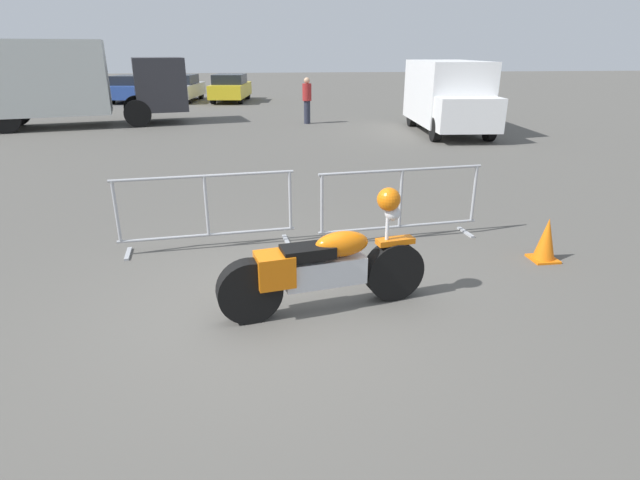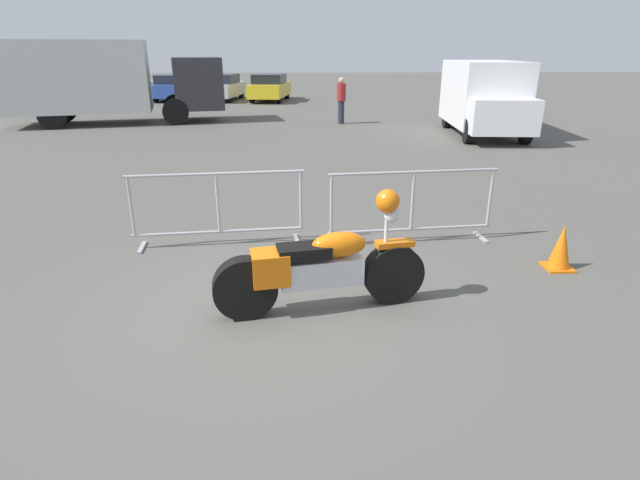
{
  "view_description": "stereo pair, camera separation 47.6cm",
  "coord_description": "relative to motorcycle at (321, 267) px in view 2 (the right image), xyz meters",
  "views": [
    {
      "loc": [
        -0.11,
        -4.91,
        2.65
      ],
      "look_at": [
        0.57,
        0.29,
        0.65
      ],
      "focal_mm": 28.0,
      "sensor_mm": 36.0,
      "label": 1
    },
    {
      "loc": [
        0.37,
        -4.95,
        2.65
      ],
      "look_at": [
        0.57,
        0.29,
        0.65
      ],
      "focal_mm": 28.0,
      "sensor_mm": 36.0,
      "label": 2
    }
  ],
  "objects": [
    {
      "name": "box_truck",
      "position": [
        -7.5,
        14.85,
        1.14
      ],
      "size": [
        8.01,
        3.89,
        2.98
      ],
      "rotation": [
        0.0,
        0.0,
        0.22
      ],
      "color": "silver",
      "rests_on": "ground"
    },
    {
      "name": "motorcycle",
      "position": [
        0.0,
        0.0,
        0.0
      ],
      "size": [
        2.3,
        0.61,
        1.3
      ],
      "rotation": [
        0.0,
        0.0,
        0.19
      ],
      "color": "black",
      "rests_on": "ground"
    },
    {
      "name": "delivery_van",
      "position": [
        5.82,
        11.88,
        0.74
      ],
      "size": [
        2.34,
        5.14,
        2.31
      ],
      "rotation": [
        0.0,
        0.0,
        -1.65
      ],
      "color": "white",
      "rests_on": "ground"
    },
    {
      "name": "parked_car_yellow",
      "position": [
        -1.87,
        23.77,
        0.23
      ],
      "size": [
        2.24,
        4.39,
        1.43
      ],
      "rotation": [
        0.0,
        0.0,
        1.44
      ],
      "color": "yellow",
      "rests_on": "ground"
    },
    {
      "name": "ground_plane",
      "position": [
        -0.57,
        0.11,
        -0.5
      ],
      "size": [
        120.0,
        120.0,
        0.0
      ],
      "primitive_type": "plane",
      "color": "#54514C"
    },
    {
      "name": "parked_car_blue",
      "position": [
        -7.17,
        24.43,
        0.2
      ],
      "size": [
        2.15,
        4.21,
        1.37
      ],
      "rotation": [
        0.0,
        0.0,
        1.44
      ],
      "color": "#284799",
      "rests_on": "ground"
    },
    {
      "name": "planter_island",
      "position": [
        7.9,
        17.28,
        -0.1
      ],
      "size": [
        3.33,
        3.33,
        1.1
      ],
      "color": "#ADA89E",
      "rests_on": "ground"
    },
    {
      "name": "traffic_cone",
      "position": [
        3.11,
        0.96,
        -0.21
      ],
      "size": [
        0.34,
        0.34,
        0.59
      ],
      "color": "orange",
      "rests_on": "ground"
    },
    {
      "name": "parked_car_white",
      "position": [
        -9.82,
        24.09,
        0.23
      ],
      "size": [
        2.26,
        4.42,
        1.44
      ],
      "rotation": [
        0.0,
        0.0,
        1.44
      ],
      "color": "white",
      "rests_on": "ground"
    },
    {
      "name": "crowd_barrier_far",
      "position": [
        1.39,
        1.97,
        0.06
      ],
      "size": [
        2.45,
        0.68,
        1.07
      ],
      "rotation": [
        0.0,
        0.0,
        0.11
      ],
      "color": "#9EA0A5",
      "rests_on": "ground"
    },
    {
      "name": "pedestrian",
      "position": [
        1.34,
        14.57,
        0.42
      ],
      "size": [
        0.45,
        0.45,
        1.69
      ],
      "rotation": [
        0.0,
        0.0,
        4.29
      ],
      "color": "#262838",
      "rests_on": "ground"
    },
    {
      "name": "crowd_barrier_near",
      "position": [
        -1.39,
        1.97,
        0.06
      ],
      "size": [
        2.45,
        0.68,
        1.07
      ],
      "rotation": [
        0.0,
        0.0,
        0.11
      ],
      "color": "#9EA0A5",
      "rests_on": "ground"
    },
    {
      "name": "parked_car_tan",
      "position": [
        -12.47,
        23.87,
        0.27
      ],
      "size": [
        2.39,
        4.67,
        1.52
      ],
      "rotation": [
        0.0,
        0.0,
        1.44
      ],
      "color": "tan",
      "rests_on": "ground"
    },
    {
      "name": "parked_car_silver",
      "position": [
        -4.52,
        24.25,
        0.21
      ],
      "size": [
        2.2,
        4.3,
        1.4
      ],
      "rotation": [
        0.0,
        0.0,
        1.44
      ],
      "color": "#B7BABF",
      "rests_on": "ground"
    }
  ]
}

